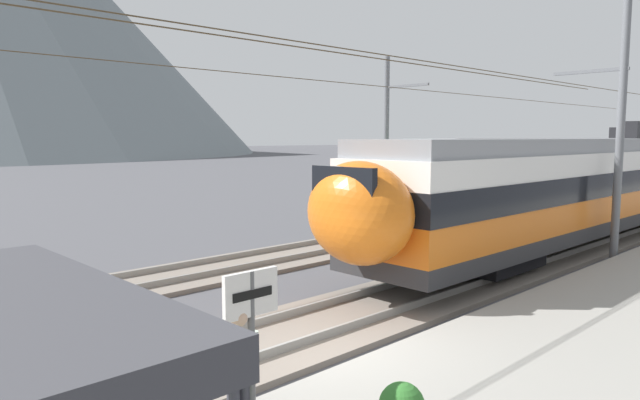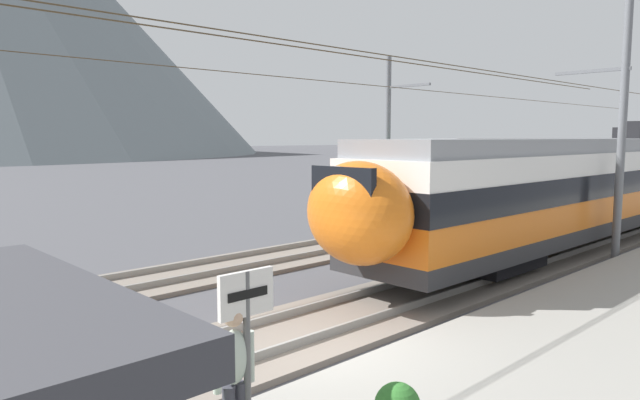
# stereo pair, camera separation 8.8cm
# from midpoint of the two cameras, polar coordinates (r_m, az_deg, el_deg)

# --- Properties ---
(ground_plane) EXTENTS (400.00, 400.00, 0.00)m
(ground_plane) POSITION_cam_midpoint_polar(r_m,az_deg,el_deg) (10.21, -0.28, -16.17)
(ground_plane) COLOR #4C4C51
(track_near) EXTENTS (120.00, 3.00, 0.28)m
(track_near) POSITION_cam_midpoint_polar(r_m,az_deg,el_deg) (11.16, -5.34, -13.83)
(track_near) COLOR slate
(track_near) RESTS_ON ground
(track_far) EXTENTS (120.00, 3.00, 0.28)m
(track_far) POSITION_cam_midpoint_polar(r_m,az_deg,el_deg) (15.80, -18.40, -8.08)
(track_far) COLOR slate
(track_far) RESTS_ON ground
(train_near_platform) EXTENTS (26.28, 2.91, 4.27)m
(train_near_platform) POSITION_cam_midpoint_polar(r_m,az_deg,el_deg) (22.98, 25.01, 1.50)
(train_near_platform) COLOR #2D2D30
(train_near_platform) RESTS_ON track_near
(train_far_track) EXTENTS (34.48, 2.91, 4.27)m
(train_far_track) POSITION_cam_midpoint_polar(r_m,az_deg,el_deg) (37.85, 24.55, 3.18)
(train_far_track) COLOR #2D2D30
(train_far_track) RESTS_ON track_far
(catenary_mast_mid) EXTENTS (42.21, 2.26, 7.94)m
(catenary_mast_mid) POSITION_cam_midpoint_polar(r_m,az_deg,el_deg) (19.63, 27.24, 6.29)
(catenary_mast_mid) COLOR slate
(catenary_mast_mid) RESTS_ON ground
(catenary_mast_far_side) EXTENTS (42.21, 2.30, 7.30)m
(catenary_mast_far_side) POSITION_cam_midpoint_polar(r_m,az_deg,el_deg) (24.81, 6.77, 6.17)
(catenary_mast_far_side) COLOR slate
(catenary_mast_far_side) RESTS_ON ground
(platform_sign) EXTENTS (0.70, 0.08, 2.08)m
(platform_sign) POSITION_cam_midpoint_polar(r_m,az_deg,el_deg) (6.40, -7.27, -11.82)
(platform_sign) COLOR #59595B
(platform_sign) RESTS_ON platform_slab
(passenger_walking) EXTENTS (0.53, 0.22, 1.69)m
(passenger_walking) POSITION_cam_midpoint_polar(r_m,az_deg,el_deg) (6.58, -8.48, -16.73)
(passenger_walking) COLOR #383842
(passenger_walking) RESTS_ON platform_slab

